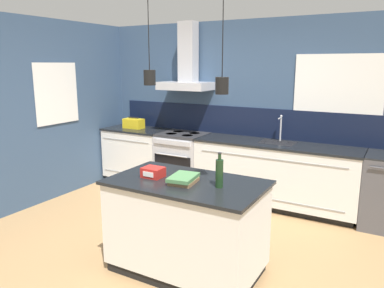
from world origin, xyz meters
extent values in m
plane|color=#A87F51|center=(0.00, 0.00, 0.00)|extent=(16.00, 16.00, 0.00)
cube|color=#354C6B|center=(0.00, 2.03, 1.30)|extent=(5.60, 0.06, 2.60)
cube|color=black|center=(0.00, 1.99, 1.12)|extent=(4.42, 0.02, 0.43)
cube|color=white|center=(1.25, 1.99, 1.62)|extent=(1.12, 0.01, 0.96)
cube|color=black|center=(1.25, 1.99, 1.62)|extent=(1.04, 0.01, 0.88)
cube|color=#B5B5BA|center=(-0.94, 1.77, 1.64)|extent=(0.80, 0.46, 0.12)
cube|color=#B5B5BA|center=(-0.94, 1.86, 2.15)|extent=(0.26, 0.20, 0.90)
cylinder|color=black|center=(-0.03, -0.40, 2.26)|extent=(0.01, 0.01, 0.68)
cylinder|color=black|center=(-0.03, -0.40, 1.85)|extent=(0.11, 0.11, 0.14)
sphere|color=#F9D18C|center=(-0.03, -0.40, 1.85)|extent=(0.06, 0.06, 0.06)
cylinder|color=black|center=(0.71, -0.42, 2.23)|extent=(0.01, 0.01, 0.73)
cylinder|color=black|center=(0.71, -0.42, 1.80)|extent=(0.11, 0.11, 0.14)
sphere|color=#F9D18C|center=(0.71, -0.42, 1.80)|extent=(0.06, 0.06, 0.06)
cube|color=#354C6B|center=(-2.43, 0.70, 1.30)|extent=(0.06, 3.80, 2.60)
cube|color=white|center=(-2.39, 0.55, 1.55)|extent=(0.01, 0.76, 0.88)
cube|color=black|center=(-2.39, 0.55, 1.55)|extent=(0.01, 0.68, 0.80)
cube|color=black|center=(-1.83, 1.72, 0.04)|extent=(1.02, 0.56, 0.09)
cube|color=silver|center=(-1.83, 1.69, 0.48)|extent=(1.05, 0.62, 0.79)
cube|color=gray|center=(-1.83, 1.38, 0.76)|extent=(0.93, 0.01, 0.01)
cube|color=gray|center=(-1.83, 1.38, 0.21)|extent=(0.93, 0.01, 0.01)
cube|color=black|center=(-1.83, 1.69, 0.90)|extent=(1.08, 0.64, 0.03)
cube|color=black|center=(0.55, 1.72, 0.04)|extent=(2.17, 0.56, 0.09)
cube|color=silver|center=(0.55, 1.69, 0.48)|extent=(2.24, 0.62, 0.79)
cube|color=gray|center=(0.55, 1.38, 0.76)|extent=(1.97, 0.01, 0.01)
cube|color=gray|center=(0.55, 1.38, 0.21)|extent=(1.97, 0.01, 0.01)
cube|color=black|center=(0.55, 1.69, 0.90)|extent=(2.26, 0.64, 0.03)
cube|color=#262628|center=(0.55, 1.74, 0.91)|extent=(0.48, 0.34, 0.01)
cylinder|color=#B5B5BA|center=(0.55, 1.87, 1.09)|extent=(0.02, 0.02, 0.35)
sphere|color=#B5B5BA|center=(0.55, 1.87, 1.26)|extent=(0.03, 0.03, 0.03)
cylinder|color=#B5B5BA|center=(0.55, 1.81, 1.24)|extent=(0.02, 0.12, 0.02)
cube|color=#B5B5BA|center=(-0.94, 1.69, 0.43)|extent=(0.73, 0.62, 0.87)
cube|color=black|center=(-0.94, 1.37, 0.40)|extent=(0.63, 0.02, 0.44)
cylinder|color=#B5B5BA|center=(-0.94, 1.35, 0.63)|extent=(0.55, 0.02, 0.02)
cube|color=#B5B5BA|center=(-0.94, 1.37, 0.82)|extent=(0.63, 0.02, 0.07)
cube|color=#2D2D30|center=(-0.94, 1.69, 0.89)|extent=(0.73, 0.60, 0.04)
cylinder|color=black|center=(-1.08, 1.80, 0.91)|extent=(0.17, 0.17, 0.00)
cylinder|color=black|center=(-0.79, 1.80, 0.91)|extent=(0.17, 0.17, 0.00)
cylinder|color=black|center=(-1.08, 1.58, 0.91)|extent=(0.17, 0.17, 0.00)
cylinder|color=black|center=(-0.79, 1.58, 0.91)|extent=(0.17, 0.17, 0.00)
cube|color=black|center=(0.34, -0.37, 0.04)|extent=(1.34, 0.77, 0.09)
cube|color=silver|center=(0.34, -0.37, 0.48)|extent=(1.39, 0.80, 0.79)
cube|color=black|center=(0.34, -0.37, 0.90)|extent=(1.44, 0.85, 0.03)
cylinder|color=#193319|center=(0.68, -0.39, 1.03)|extent=(0.07, 0.07, 0.25)
cylinder|color=#193319|center=(0.68, -0.39, 1.19)|extent=(0.03, 0.03, 0.06)
cylinder|color=#262628|center=(0.68, -0.39, 1.22)|extent=(0.03, 0.03, 0.01)
cube|color=olive|center=(0.35, -0.44, 0.93)|extent=(0.24, 0.29, 0.03)
cube|color=#4C7F4C|center=(0.34, -0.43, 0.96)|extent=(0.26, 0.34, 0.03)
cube|color=red|center=(0.00, -0.42, 0.96)|extent=(0.19, 0.16, 0.09)
cube|color=white|center=(0.00, -0.51, 0.96)|extent=(0.12, 0.01, 0.05)
cube|color=gold|center=(-1.90, 1.69, 0.99)|extent=(0.34, 0.18, 0.16)
cylinder|color=black|center=(-1.90, 1.69, 1.09)|extent=(0.20, 0.02, 0.02)
camera|label=1|loc=(2.02, -3.23, 1.97)|focal=35.00mm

